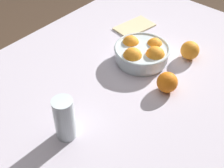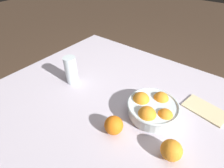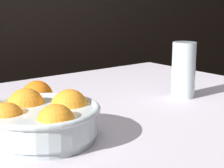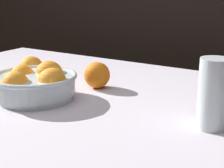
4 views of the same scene
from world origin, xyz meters
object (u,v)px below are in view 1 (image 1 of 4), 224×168
juice_glass (65,120)px  orange_loose_near_bowl (167,82)px  fruit_bowl (142,53)px  orange_loose_front (190,50)px

juice_glass → orange_loose_near_bowl: bearing=162.0°
orange_loose_near_bowl → fruit_bowl: bearing=-114.6°
juice_glass → orange_loose_front: 0.63m
fruit_bowl → orange_loose_near_bowl: fruit_bowl is taller
orange_loose_near_bowl → orange_loose_front: size_ratio=1.01×
juice_glass → orange_loose_near_bowl: size_ratio=2.00×
juice_glass → orange_loose_front: (-0.63, 0.09, -0.03)m
orange_loose_front → fruit_bowl: bearing=-42.7°
fruit_bowl → juice_glass: (0.48, 0.05, 0.03)m
fruit_bowl → orange_loose_near_bowl: bearing=65.4°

